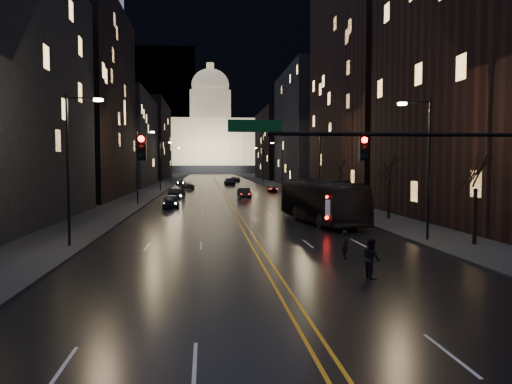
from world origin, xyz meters
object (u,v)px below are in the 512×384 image
object	(u,v)px
oncoming_car_a	(171,201)
receding_car_a	(244,193)
oncoming_car_b	(177,194)
pedestrian_a	(345,245)
bus	(321,201)
pedestrian_b	(371,259)
traffic_signal	(419,161)

from	to	relation	value
oncoming_car_a	receding_car_a	distance (m)	17.05
oncoming_car_b	pedestrian_a	world-z (taller)	oncoming_car_b
oncoming_car_b	pedestrian_a	distance (m)	45.36
oncoming_car_b	receding_car_a	size ratio (longest dim) A/B	1.06
bus	oncoming_car_a	size ratio (longest dim) A/B	2.89
receding_car_a	oncoming_car_b	bearing A→B (deg)	-174.24
pedestrian_a	pedestrian_b	world-z (taller)	pedestrian_b
receding_car_a	pedestrian_b	distance (m)	49.85
traffic_signal	oncoming_car_a	distance (m)	38.56
oncoming_car_b	pedestrian_b	world-z (taller)	pedestrian_b
pedestrian_a	pedestrian_b	distance (m)	4.40
traffic_signal	bus	bearing A→B (deg)	87.97
oncoming_car_a	oncoming_car_b	bearing A→B (deg)	-91.62
traffic_signal	receding_car_a	distance (m)	50.73
receding_car_a	pedestrian_b	xyz separation A→B (m)	(1.62, -49.82, 0.13)
bus	traffic_signal	bearing A→B (deg)	-99.55
bus	oncoming_car_a	xyz separation A→B (m)	(-13.45, 15.43, -1.06)
oncoming_car_b	pedestrian_a	xyz separation A→B (m)	(11.16, -43.97, -0.03)
traffic_signal	oncoming_car_a	size ratio (longest dim) A/B	3.78
bus	pedestrian_a	size ratio (longest dim) A/B	8.69
oncoming_car_a	pedestrian_a	world-z (taller)	oncoming_car_a
pedestrian_a	bus	bearing A→B (deg)	-1.64
receding_car_a	oncoming_car_a	bearing A→B (deg)	-126.13
traffic_signal	oncoming_car_b	xyz separation A→B (m)	(-12.83, 48.97, -4.32)
bus	oncoming_car_a	world-z (taller)	bus
pedestrian_a	pedestrian_b	size ratio (longest dim) A/B	0.86
oncoming_car_a	oncoming_car_b	world-z (taller)	oncoming_car_b
oncoming_car_b	pedestrian_b	xyz separation A→B (m)	(11.04, -48.37, 0.09)
receding_car_a	pedestrian_a	world-z (taller)	pedestrian_a
oncoming_car_a	receding_car_a	bearing A→B (deg)	-125.21
traffic_signal	pedestrian_a	bearing A→B (deg)	108.49
oncoming_car_b	receding_car_a	xyz separation A→B (m)	(9.42, 1.46, -0.04)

